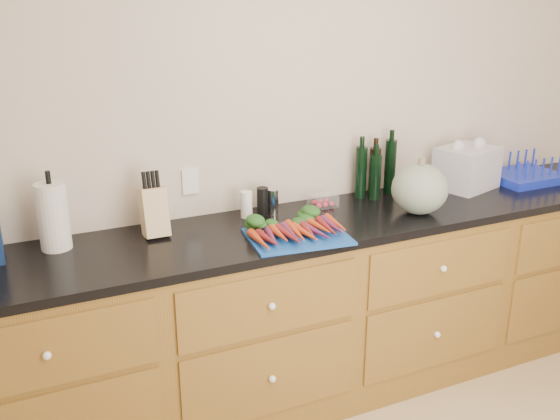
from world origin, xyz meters
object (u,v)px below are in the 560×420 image
carrots (294,228)px  tomato_box (323,201)px  cutting_board (298,236)px  paper_towel (53,216)px  squash (420,189)px  dish_rack (525,174)px  knife_block (154,212)px

carrots → tomato_box: 0.43m
cutting_board → paper_towel: 1.05m
squash → tomato_box: bearing=143.2°
carrots → cutting_board: bearing=-90.0°
dish_rack → knife_block: bearing=178.4°
paper_towel → dish_rack: 2.56m
dish_rack → carrots: bearing=-172.5°
squash → paper_towel: paper_towel is taller
tomato_box → dish_rack: (1.27, -0.09, 0.01)m
carrots → dish_rack: (1.57, 0.21, 0.00)m
cutting_board → carrots: 0.04m
carrots → knife_block: (-0.57, 0.27, 0.07)m
cutting_board → carrots: carrots is taller
carrots → dish_rack: bearing=7.5°
cutting_board → squash: (0.69, 0.05, 0.12)m
carrots → knife_block: 0.63m
squash → knife_block: (-1.25, 0.25, -0.02)m
cutting_board → tomato_box: (0.31, 0.33, 0.02)m
paper_towel → tomato_box: size_ratio=2.21×
carrots → dish_rack: size_ratio=1.09×
knife_block → dish_rack: knife_block is taller
squash → tomato_box: (-0.38, 0.28, -0.09)m
cutting_board → tomato_box: bearing=47.2°
cutting_board → paper_towel: (-0.99, 0.32, 0.14)m
squash → paper_towel: bearing=170.7°
cutting_board → carrots: (0.00, 0.03, 0.03)m
knife_block → tomato_box: knife_block is taller
knife_block → dish_rack: size_ratio=0.56×
knife_block → tomato_box: (0.87, 0.03, -0.08)m
knife_block → paper_towel: bearing=177.3°
knife_block → tomato_box: bearing=2.0°
dish_rack → tomato_box: bearing=175.9°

